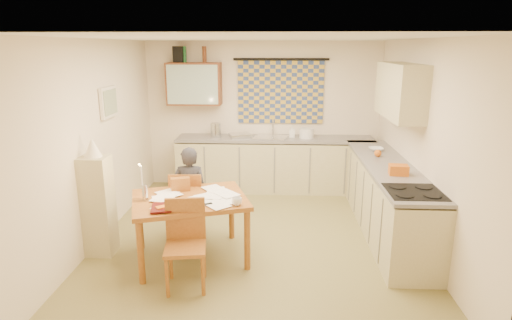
# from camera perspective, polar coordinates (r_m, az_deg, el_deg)

# --- Properties ---
(floor) EXTENTS (4.00, 4.50, 0.02)m
(floor) POSITION_cam_1_polar(r_m,az_deg,el_deg) (5.66, 0.14, -10.39)
(floor) COLOR olive
(floor) RESTS_ON ground
(ceiling) EXTENTS (4.00, 4.50, 0.02)m
(ceiling) POSITION_cam_1_polar(r_m,az_deg,el_deg) (5.11, 0.16, 16.06)
(ceiling) COLOR white
(ceiling) RESTS_ON floor
(wall_back) EXTENTS (4.00, 0.02, 2.50)m
(wall_back) POSITION_cam_1_polar(r_m,az_deg,el_deg) (7.46, 0.94, 6.00)
(wall_back) COLOR beige
(wall_back) RESTS_ON floor
(wall_front) EXTENTS (4.00, 0.02, 2.50)m
(wall_front) POSITION_cam_1_polar(r_m,az_deg,el_deg) (3.08, -1.76, -7.16)
(wall_front) COLOR beige
(wall_front) RESTS_ON floor
(wall_left) EXTENTS (0.02, 4.50, 2.50)m
(wall_left) POSITION_cam_1_polar(r_m,az_deg,el_deg) (5.70, -20.50, 2.24)
(wall_left) COLOR beige
(wall_left) RESTS_ON floor
(wall_right) EXTENTS (0.02, 4.50, 2.50)m
(wall_right) POSITION_cam_1_polar(r_m,az_deg,el_deg) (5.53, 21.44, 1.79)
(wall_right) COLOR beige
(wall_right) RESTS_ON floor
(window_blind) EXTENTS (1.45, 0.03, 1.05)m
(window_blind) POSITION_cam_1_polar(r_m,az_deg,el_deg) (7.37, 3.30, 8.99)
(window_blind) COLOR navy
(window_blind) RESTS_ON wall_back
(curtain_rod) EXTENTS (1.60, 0.04, 0.04)m
(curtain_rod) POSITION_cam_1_polar(r_m,az_deg,el_deg) (7.31, 3.37, 13.27)
(curtain_rod) COLOR black
(curtain_rod) RESTS_ON wall_back
(wall_cabinet) EXTENTS (0.90, 0.34, 0.70)m
(wall_cabinet) POSITION_cam_1_polar(r_m,az_deg,el_deg) (7.35, -8.23, 10.03)
(wall_cabinet) COLOR #582B15
(wall_cabinet) RESTS_ON wall_back
(wall_cabinet_glass) EXTENTS (0.84, 0.02, 0.64)m
(wall_cabinet_glass) POSITION_cam_1_polar(r_m,az_deg,el_deg) (7.18, -8.49, 9.90)
(wall_cabinet_glass) COLOR #99B2A5
(wall_cabinet_glass) RESTS_ON wall_back
(upper_cabinet_right) EXTENTS (0.34, 1.30, 0.70)m
(upper_cabinet_right) POSITION_cam_1_polar(r_m,az_deg,el_deg) (5.91, 18.66, 8.73)
(upper_cabinet_right) COLOR tan
(upper_cabinet_right) RESTS_ON wall_right
(framed_print) EXTENTS (0.04, 0.50, 0.40)m
(framed_print) POSITION_cam_1_polar(r_m,az_deg,el_deg) (5.97, -19.06, 7.30)
(framed_print) COLOR silver
(framed_print) RESTS_ON wall_left
(print_canvas) EXTENTS (0.01, 0.42, 0.32)m
(print_canvas) POSITION_cam_1_polar(r_m,az_deg,el_deg) (5.97, -18.83, 7.31)
(print_canvas) COLOR beige
(print_canvas) RESTS_ON wall_left
(counter_back) EXTENTS (3.30, 0.62, 0.92)m
(counter_back) POSITION_cam_1_polar(r_m,az_deg,el_deg) (7.33, 2.49, -0.58)
(counter_back) COLOR tan
(counter_back) RESTS_ON floor
(counter_right) EXTENTS (0.62, 2.95, 0.92)m
(counter_right) POSITION_cam_1_polar(r_m,az_deg,el_deg) (5.97, 16.89, -4.90)
(counter_right) COLOR tan
(counter_right) RESTS_ON floor
(stove) EXTENTS (0.60, 0.60, 0.93)m
(stove) POSITION_cam_1_polar(r_m,az_deg,el_deg) (4.99, 19.89, -9.01)
(stove) COLOR white
(stove) RESTS_ON floor
(sink) EXTENTS (0.63, 0.56, 0.10)m
(sink) POSITION_cam_1_polar(r_m,az_deg,el_deg) (7.22, 1.97, 2.70)
(sink) COLOR silver
(sink) RESTS_ON counter_back
(tap) EXTENTS (0.03, 0.03, 0.28)m
(tap) POSITION_cam_1_polar(r_m,az_deg,el_deg) (7.36, 2.28, 4.36)
(tap) COLOR silver
(tap) RESTS_ON counter_back
(dish_rack) EXTENTS (0.42, 0.39, 0.06)m
(dish_rack) POSITION_cam_1_polar(r_m,az_deg,el_deg) (7.23, -2.11, 3.28)
(dish_rack) COLOR silver
(dish_rack) RESTS_ON counter_back
(kettle) EXTENTS (0.19, 0.19, 0.24)m
(kettle) POSITION_cam_1_polar(r_m,az_deg,el_deg) (7.26, -5.38, 4.00)
(kettle) COLOR silver
(kettle) RESTS_ON counter_back
(mixing_bowl) EXTENTS (0.29, 0.29, 0.16)m
(mixing_bowl) POSITION_cam_1_polar(r_m,az_deg,el_deg) (7.22, 6.74, 3.57)
(mixing_bowl) COLOR white
(mixing_bowl) RESTS_ON counter_back
(soap_bottle) EXTENTS (0.10, 0.10, 0.20)m
(soap_bottle) POSITION_cam_1_polar(r_m,az_deg,el_deg) (7.25, 4.84, 3.84)
(soap_bottle) COLOR white
(soap_bottle) RESTS_ON counter_back
(bowl) EXTENTS (0.21, 0.21, 0.05)m
(bowl) POSITION_cam_1_polar(r_m,az_deg,el_deg) (6.51, 15.70, 1.38)
(bowl) COLOR white
(bowl) RESTS_ON counter_right
(orange_bag) EXTENTS (0.24, 0.18, 0.12)m
(orange_bag) POSITION_cam_1_polar(r_m,az_deg,el_deg) (5.38, 18.48, -1.26)
(orange_bag) COLOR #CE6214
(orange_bag) RESTS_ON counter_right
(fruit_orange) EXTENTS (0.10, 0.10, 0.10)m
(fruit_orange) POSITION_cam_1_polar(r_m,az_deg,el_deg) (6.18, 15.94, 0.88)
(fruit_orange) COLOR #CE6214
(fruit_orange) RESTS_ON counter_right
(speaker) EXTENTS (0.18, 0.21, 0.26)m
(speaker) POSITION_cam_1_polar(r_m,az_deg,el_deg) (7.37, -10.22, 13.70)
(speaker) COLOR black
(speaker) RESTS_ON wall_cabinet
(bottle_green) EXTENTS (0.08, 0.08, 0.26)m
(bottle_green) POSITION_cam_1_polar(r_m,az_deg,el_deg) (7.35, -9.55, 13.73)
(bottle_green) COLOR #195926
(bottle_green) RESTS_ON wall_cabinet
(bottle_brown) EXTENTS (0.07, 0.07, 0.26)m
(bottle_brown) POSITION_cam_1_polar(r_m,az_deg,el_deg) (7.29, -6.89, 13.81)
(bottle_brown) COLOR #582B15
(bottle_brown) RESTS_ON wall_cabinet
(dining_table) EXTENTS (1.49, 1.29, 0.75)m
(dining_table) POSITION_cam_1_polar(r_m,az_deg,el_deg) (5.05, -8.69, -8.96)
(dining_table) COLOR brown
(dining_table) RESTS_ON floor
(chair_far) EXTENTS (0.42, 0.42, 0.89)m
(chair_far) POSITION_cam_1_polar(r_m,az_deg,el_deg) (5.64, -8.98, -7.48)
(chair_far) COLOR brown
(chair_far) RESTS_ON floor
(chair_near) EXTENTS (0.46, 0.46, 0.91)m
(chair_near) POSITION_cam_1_polar(r_m,az_deg,el_deg) (4.55, -9.30, -13.17)
(chair_near) COLOR brown
(chair_near) RESTS_ON floor
(person) EXTENTS (0.45, 0.30, 1.21)m
(person) POSITION_cam_1_polar(r_m,az_deg,el_deg) (5.48, -8.75, -4.44)
(person) COLOR black
(person) RESTS_ON floor
(shelf_stand) EXTENTS (0.32, 0.30, 1.20)m
(shelf_stand) POSITION_cam_1_polar(r_m,az_deg,el_deg) (5.36, -20.28, -5.79)
(shelf_stand) COLOR tan
(shelf_stand) RESTS_ON floor
(lampshade) EXTENTS (0.20, 0.20, 0.22)m
(lampshade) POSITION_cam_1_polar(r_m,az_deg,el_deg) (5.16, -20.98, 1.58)
(lampshade) COLOR silver
(lampshade) RESTS_ON shelf_stand
(letter_rack) EXTENTS (0.24, 0.16, 0.16)m
(letter_rack) POSITION_cam_1_polar(r_m,az_deg,el_deg) (5.14, -10.05, -3.20)
(letter_rack) COLOR brown
(letter_rack) RESTS_ON dining_table
(mug) EXTENTS (0.21, 0.21, 0.09)m
(mug) POSITION_cam_1_polar(r_m,az_deg,el_deg) (4.62, -2.58, -5.54)
(mug) COLOR white
(mug) RESTS_ON dining_table
(magazine) EXTENTS (0.33, 0.38, 0.03)m
(magazine) POSITION_cam_1_polar(r_m,az_deg,el_deg) (4.64, -13.81, -6.31)
(magazine) COLOR #700C06
(magazine) RESTS_ON dining_table
(book) EXTENTS (0.29, 0.32, 0.02)m
(book) POSITION_cam_1_polar(r_m,az_deg,el_deg) (4.77, -13.32, -5.73)
(book) COLOR #CE6214
(book) RESTS_ON dining_table
(orange_box) EXTENTS (0.14, 0.14, 0.04)m
(orange_box) POSITION_cam_1_polar(r_m,az_deg,el_deg) (4.61, -12.43, -6.29)
(orange_box) COLOR #CE6214
(orange_box) RESTS_ON dining_table
(eyeglasses) EXTENTS (0.14, 0.10, 0.02)m
(eyeglasses) POSITION_cam_1_polar(r_m,az_deg,el_deg) (4.66, -6.64, -5.92)
(eyeglasses) COLOR black
(eyeglasses) RESTS_ON dining_table
(candle_holder) EXTENTS (0.08, 0.08, 0.18)m
(candle_holder) POSITION_cam_1_polar(r_m,az_deg,el_deg) (4.91, -14.58, -4.22)
(candle_holder) COLOR silver
(candle_holder) RESTS_ON dining_table
(candle) EXTENTS (0.03, 0.03, 0.22)m
(candle) POSITION_cam_1_polar(r_m,az_deg,el_deg) (4.85, -15.05, -2.00)
(candle) COLOR white
(candle) RESTS_ON dining_table
(candle_flame) EXTENTS (0.02, 0.02, 0.02)m
(candle_flame) POSITION_cam_1_polar(r_m,az_deg,el_deg) (4.82, -15.31, -0.61)
(candle_flame) COLOR #FFCC66
(candle_flame) RESTS_ON dining_table
(papers) EXTENTS (1.04, 0.91, 0.02)m
(papers) POSITION_cam_1_polar(r_m,az_deg,el_deg) (4.88, -8.04, -4.95)
(papers) COLOR white
(papers) RESTS_ON dining_table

